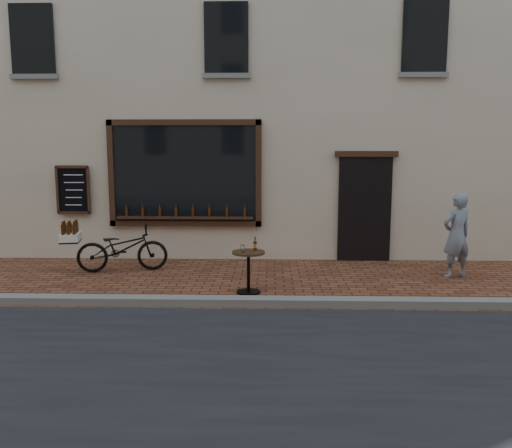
{
  "coord_description": "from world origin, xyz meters",
  "views": [
    {
      "loc": [
        -0.08,
        -7.07,
        2.28
      ],
      "look_at": [
        -0.33,
        1.2,
        1.1
      ],
      "focal_mm": 35.0,
      "sensor_mm": 36.0,
      "label": 1
    }
  ],
  "objects": [
    {
      "name": "ground",
      "position": [
        0.0,
        0.0,
        0.0
      ],
      "size": [
        90.0,
        90.0,
        0.0
      ],
      "primitive_type": "plane",
      "color": "#542C1B",
      "rests_on": "ground"
    },
    {
      "name": "shop_building",
      "position": [
        0.0,
        6.5,
        5.0
      ],
      "size": [
        28.0,
        6.2,
        10.0
      ],
      "color": "beige",
      "rests_on": "ground"
    },
    {
      "name": "cargo_bicycle",
      "position": [
        -2.99,
        2.34,
        0.46
      ],
      "size": [
        2.05,
        0.96,
        0.96
      ],
      "rotation": [
        0.0,
        0.0,
        1.79
      ],
      "color": "black",
      "rests_on": "ground"
    },
    {
      "name": "kerb",
      "position": [
        0.0,
        0.2,
        0.06
      ],
      "size": [
        90.0,
        0.25,
        0.12
      ],
      "primitive_type": "cube",
      "color": "slate",
      "rests_on": "ground"
    },
    {
      "name": "bistro_table",
      "position": [
        -0.44,
        0.89,
        0.49
      ],
      "size": [
        0.54,
        0.54,
        0.93
      ],
      "color": "black",
      "rests_on": "ground"
    },
    {
      "name": "pedestrian",
      "position": [
        3.33,
        2.03,
        0.79
      ],
      "size": [
        0.67,
        0.55,
        1.57
      ],
      "primitive_type": "imported",
      "rotation": [
        0.0,
        0.0,
        3.49
      ],
      "color": "slate",
      "rests_on": "ground"
    }
  ]
}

